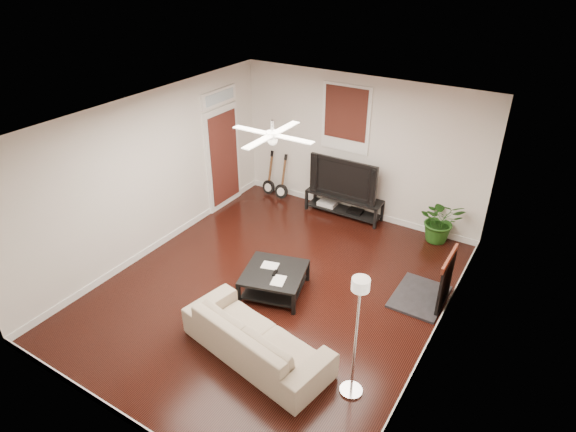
% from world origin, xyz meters
% --- Properties ---
extents(room, '(5.01, 6.01, 2.81)m').
position_xyz_m(room, '(0.00, 0.00, 1.40)').
color(room, black).
rests_on(room, ground).
extents(brick_accent, '(0.02, 2.20, 2.80)m').
position_xyz_m(brick_accent, '(2.49, 1.00, 1.40)').
color(brick_accent, brown).
rests_on(brick_accent, floor).
extents(fireplace, '(0.80, 1.10, 0.92)m').
position_xyz_m(fireplace, '(2.20, 1.00, 0.46)').
color(fireplace, black).
rests_on(fireplace, floor).
extents(window_back, '(1.00, 0.06, 1.30)m').
position_xyz_m(window_back, '(-0.30, 2.97, 1.95)').
color(window_back, '#34140E').
rests_on(window_back, wall_back).
extents(door_left, '(0.08, 1.00, 2.50)m').
position_xyz_m(door_left, '(-2.46, 1.90, 1.25)').
color(door_left, white).
rests_on(door_left, wall_left).
extents(tv_stand, '(1.58, 0.42, 0.44)m').
position_xyz_m(tv_stand, '(-0.14, 2.78, 0.22)').
color(tv_stand, black).
rests_on(tv_stand, floor).
extents(tv, '(1.41, 0.19, 0.81)m').
position_xyz_m(tv, '(-0.14, 2.80, 0.85)').
color(tv, black).
rests_on(tv, tv_stand).
extents(coffee_table, '(1.14, 1.14, 0.39)m').
position_xyz_m(coffee_table, '(0.03, -0.06, 0.19)').
color(coffee_table, black).
rests_on(coffee_table, floor).
extents(sofa, '(2.24, 1.21, 0.62)m').
position_xyz_m(sofa, '(0.57, -1.32, 0.31)').
color(sofa, '#BAA88B').
rests_on(sofa, floor).
extents(floor_lamp, '(0.33, 0.33, 1.73)m').
position_xyz_m(floor_lamp, '(1.92, -1.22, 0.87)').
color(floor_lamp, white).
rests_on(floor_lamp, floor).
extents(potted_plant, '(0.98, 0.92, 0.86)m').
position_xyz_m(potted_plant, '(1.79, 2.82, 0.43)').
color(potted_plant, '#205117').
rests_on(potted_plant, floor).
extents(guitar_left, '(0.32, 0.24, 0.98)m').
position_xyz_m(guitar_left, '(-1.95, 2.75, 0.49)').
color(guitar_left, black).
rests_on(guitar_left, floor).
extents(guitar_right, '(0.31, 0.22, 0.98)m').
position_xyz_m(guitar_right, '(-1.60, 2.72, 0.49)').
color(guitar_right, black).
rests_on(guitar_right, floor).
extents(ceiling_fan, '(1.24, 1.24, 0.32)m').
position_xyz_m(ceiling_fan, '(0.00, 0.00, 2.60)').
color(ceiling_fan, white).
rests_on(ceiling_fan, ceiling).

